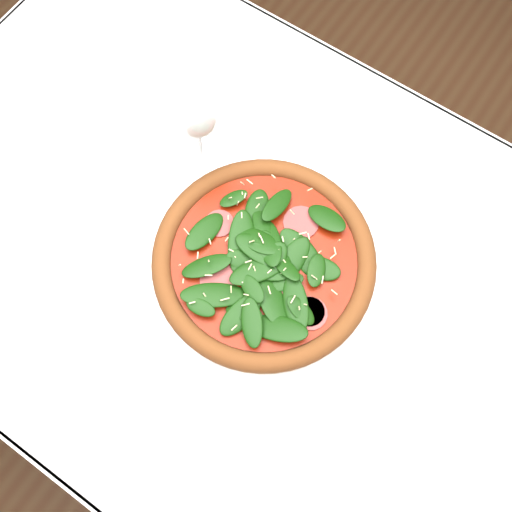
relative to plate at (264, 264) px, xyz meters
The scene contains 5 objects.
ground 0.76m from the plate, behind, with size 6.00×6.00×0.00m, color brown.
dining_table 0.12m from the plate, behind, with size 1.21×0.81×0.75m.
plate is the anchor object (origin of this frame).
pizza 0.02m from the plate, ahead, with size 0.42×0.42×0.04m.
wine_glass 0.24m from the plate, 152.59° to the left, with size 0.08×0.08×0.19m.
Camera 1 is at (0.19, -0.23, 1.56)m, focal length 40.00 mm.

